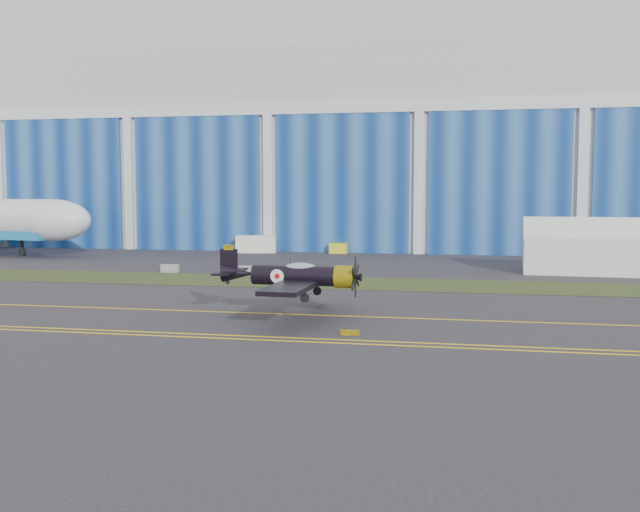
% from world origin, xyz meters
% --- Properties ---
extents(ground, '(260.00, 260.00, 0.00)m').
position_xyz_m(ground, '(0.00, 0.00, 0.00)').
color(ground, '#353138').
rests_on(ground, ground).
extents(grass_median, '(260.00, 10.00, 0.02)m').
position_xyz_m(grass_median, '(0.00, 14.00, 0.02)').
color(grass_median, '#475128').
rests_on(grass_median, ground).
extents(hangar, '(220.00, 45.70, 30.00)m').
position_xyz_m(hangar, '(0.00, 71.79, 14.96)').
color(hangar, silver).
rests_on(hangar, ground).
extents(taxiway_centreline, '(200.00, 0.20, 0.02)m').
position_xyz_m(taxiway_centreline, '(0.00, -5.00, 0.01)').
color(taxiway_centreline, yellow).
rests_on(taxiway_centreline, ground).
extents(edge_line_near, '(80.00, 0.20, 0.02)m').
position_xyz_m(edge_line_near, '(0.00, -14.50, 0.01)').
color(edge_line_near, yellow).
rests_on(edge_line_near, ground).
extents(edge_line_far, '(80.00, 0.20, 0.02)m').
position_xyz_m(edge_line_far, '(0.00, -13.50, 0.01)').
color(edge_line_far, yellow).
rests_on(edge_line_far, ground).
extents(guard_board_right, '(1.20, 0.15, 0.35)m').
position_xyz_m(guard_board_right, '(22.00, -12.00, 0.17)').
color(guard_board_right, yellow).
rests_on(guard_board_right, ground).
extents(warbird, '(11.91, 14.22, 4.12)m').
position_xyz_m(warbird, '(17.20, -6.62, 3.04)').
color(warbird, black).
rests_on(warbird, ground).
extents(tent, '(13.63, 10.30, 6.11)m').
position_xyz_m(tent, '(41.61, 28.93, 3.05)').
color(tent, white).
rests_on(tent, ground).
extents(shipping_container, '(6.04, 3.23, 2.49)m').
position_xyz_m(shipping_container, '(-1.23, 46.89, 1.24)').
color(shipping_container, white).
rests_on(shipping_container, ground).
extents(tug, '(2.55, 1.63, 1.47)m').
position_xyz_m(tug, '(10.75, 47.93, 0.73)').
color(tug, yellow).
rests_on(tug, ground).
extents(gse_box, '(3.32, 2.61, 1.76)m').
position_xyz_m(gse_box, '(47.19, 42.26, 0.88)').
color(gse_box, gray).
rests_on(gse_box, ground).
extents(barrier_a, '(2.05, 0.82, 0.90)m').
position_xyz_m(barrier_a, '(-3.08, 19.50, 0.45)').
color(barrier_a, gray).
rests_on(barrier_a, ground).
extents(barrier_b, '(2.03, 0.71, 0.90)m').
position_xyz_m(barrier_b, '(3.91, 19.39, 0.45)').
color(barrier_b, gray).
rests_on(barrier_b, ground).
extents(barrier_c, '(2.02, 0.66, 0.90)m').
position_xyz_m(barrier_c, '(5.64, 19.59, 0.45)').
color(barrier_c, '#979293').
rests_on(barrier_c, ground).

